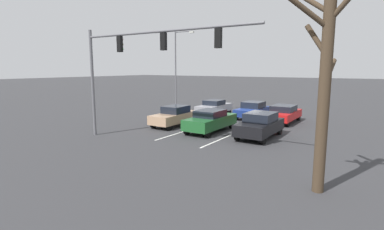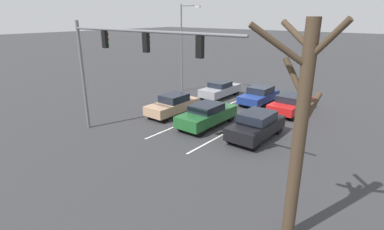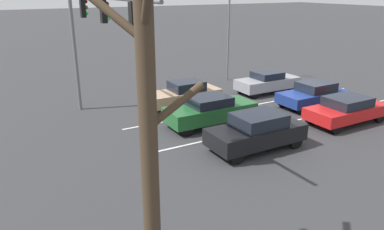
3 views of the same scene
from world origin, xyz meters
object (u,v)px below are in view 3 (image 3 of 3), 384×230
object	(u,v)px
bare_tree_near	(148,126)
car_red_leftlane_second	(347,109)
car_black_leftlane_front	(256,131)
car_navy_midlane_second	(313,94)
car_gray_rightlane_second	(267,82)
car_tan_rightlane_front	(185,94)
traffic_signal_gantry	(91,25)
car_darkgreen_midlane_front	(210,110)
street_lamp_right_shoulder	(231,18)

from	to	relation	value
bare_tree_near	car_red_leftlane_second	bearing A→B (deg)	-68.95
car_black_leftlane_front	car_red_leftlane_second	distance (m)	6.28
car_navy_midlane_second	car_gray_rightlane_second	xyz separation A→B (m)	(3.77, 0.34, -0.01)
car_black_leftlane_front	car_gray_rightlane_second	size ratio (longest dim) A/B	0.99
bare_tree_near	car_tan_rightlane_front	bearing A→B (deg)	-31.71
car_red_leftlane_second	bare_tree_near	xyz separation A→B (m)	(-5.18, 13.46, 3.26)
traffic_signal_gantry	car_gray_rightlane_second	bearing A→B (deg)	-84.12
car_black_leftlane_front	bare_tree_near	xyz separation A→B (m)	(-4.89, 7.18, 3.18)
car_darkgreen_midlane_front	car_gray_rightlane_second	distance (m)	7.63
car_red_leftlane_second	bare_tree_near	size ratio (longest dim) A/B	0.63
car_gray_rightlane_second	bare_tree_near	bearing A→B (deg)	130.85
car_red_leftlane_second	traffic_signal_gantry	xyz separation A→B (m)	(5.54, 11.68, 4.46)
bare_tree_near	car_navy_midlane_second	bearing A→B (deg)	-59.97
car_red_leftlane_second	bare_tree_near	world-z (taller)	bare_tree_near
car_navy_midlane_second	car_darkgreen_midlane_front	bearing A→B (deg)	87.43
car_tan_rightlane_front	car_red_leftlane_second	bearing A→B (deg)	-138.26
traffic_signal_gantry	street_lamp_right_shoulder	size ratio (longest dim) A/B	1.44
street_lamp_right_shoulder	car_navy_midlane_second	bearing A→B (deg)	-175.46
car_navy_midlane_second	car_red_leftlane_second	xyz separation A→B (m)	(-3.01, 0.72, 0.01)
car_darkgreen_midlane_front	traffic_signal_gantry	world-z (taller)	traffic_signal_gantry
car_navy_midlane_second	traffic_signal_gantry	size ratio (longest dim) A/B	0.36
car_navy_midlane_second	traffic_signal_gantry	distance (m)	13.42
car_gray_rightlane_second	street_lamp_right_shoulder	size ratio (longest dim) A/B	0.54
car_darkgreen_midlane_front	car_red_leftlane_second	size ratio (longest dim) A/B	1.06
car_darkgreen_midlane_front	car_navy_midlane_second	size ratio (longest dim) A/B	1.13
car_navy_midlane_second	bare_tree_near	size ratio (longest dim) A/B	0.59
traffic_signal_gantry	street_lamp_right_shoulder	bearing A→B (deg)	-65.51
car_darkgreen_midlane_front	street_lamp_right_shoulder	xyz separation A→B (m)	(7.57, -6.51, 3.95)
car_darkgreen_midlane_front	car_gray_rightlane_second	bearing A→B (deg)	-63.10
car_black_leftlane_front	car_navy_midlane_second	distance (m)	7.74
car_red_leftlane_second	car_black_leftlane_front	bearing A→B (deg)	92.65
bare_tree_near	car_gray_rightlane_second	bearing A→B (deg)	-49.15
car_black_leftlane_front	car_navy_midlane_second	world-z (taller)	car_black_leftlane_front
car_tan_rightlane_front	car_gray_rightlane_second	bearing A→B (deg)	-90.05
car_navy_midlane_second	car_gray_rightlane_second	distance (m)	3.79
car_tan_rightlane_front	street_lamp_right_shoulder	distance (m)	8.40
car_black_leftlane_front	car_navy_midlane_second	bearing A→B (deg)	-64.71
car_darkgreen_midlane_front	car_navy_midlane_second	distance (m)	7.15
car_black_leftlane_front	car_red_leftlane_second	xyz separation A→B (m)	(0.29, -6.28, -0.08)
car_red_leftlane_second	bare_tree_near	distance (m)	14.78
street_lamp_right_shoulder	bare_tree_near	distance (m)	21.04
car_gray_rightlane_second	car_red_leftlane_second	bearing A→B (deg)	176.77
traffic_signal_gantry	car_tan_rightlane_front	bearing A→B (deg)	-77.49
car_red_leftlane_second	street_lamp_right_shoulder	distance (m)	11.61
car_tan_rightlane_front	car_gray_rightlane_second	xyz separation A→B (m)	(-0.01, -6.44, -0.04)
bare_tree_near	traffic_signal_gantry	bearing A→B (deg)	-9.39
car_darkgreen_midlane_front	car_red_leftlane_second	distance (m)	7.23
car_tan_rightlane_front	car_darkgreen_midlane_front	bearing A→B (deg)	174.06
car_black_leftlane_front	traffic_signal_gantry	size ratio (longest dim) A/B	0.37
car_gray_rightlane_second	traffic_signal_gantry	size ratio (longest dim) A/B	0.38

